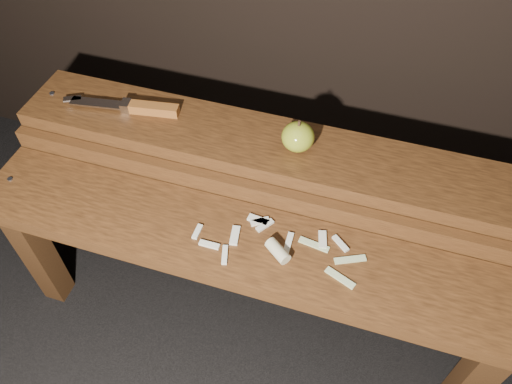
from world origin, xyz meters
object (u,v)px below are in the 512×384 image
(bench_front_tier, at_px, (239,261))
(apple, at_px, (298,137))
(bench_rear_tier, at_px, (269,169))
(knife, at_px, (139,107))

(bench_front_tier, height_order, apple, apple)
(bench_front_tier, height_order, bench_rear_tier, bench_rear_tier)
(bench_rear_tier, bearing_deg, knife, 178.09)
(bench_front_tier, xyz_separation_m, knife, (-0.32, 0.24, 0.16))
(knife, bearing_deg, apple, -0.97)
(bench_rear_tier, height_order, apple, apple)
(knife, bearing_deg, bench_rear_tier, -1.91)
(apple, xyz_separation_m, knife, (-0.39, 0.01, -0.02))
(bench_front_tier, distance_m, apple, 0.30)
(bench_rear_tier, relative_size, knife, 4.20)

